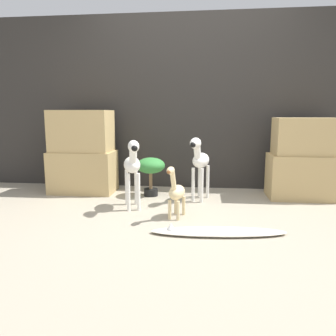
{
  "coord_description": "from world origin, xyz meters",
  "views": [
    {
      "loc": [
        0.18,
        -2.89,
        0.97
      ],
      "look_at": [
        -0.21,
        0.55,
        0.39
      ],
      "focal_mm": 35.0,
      "sensor_mm": 36.0,
      "label": 1
    }
  ],
  "objects_px": {
    "zebra_right": "(200,160)",
    "giraffe_figurine": "(176,192)",
    "potted_palm_front": "(151,168)",
    "surfboard": "(218,231)",
    "zebra_left": "(132,164)"
  },
  "relations": [
    {
      "from": "potted_palm_front",
      "to": "zebra_left",
      "type": "bearing_deg",
      "value": -99.71
    },
    {
      "from": "potted_palm_front",
      "to": "surfboard",
      "type": "height_order",
      "value": "potted_palm_front"
    },
    {
      "from": "zebra_left",
      "to": "giraffe_figurine",
      "type": "height_order",
      "value": "zebra_left"
    },
    {
      "from": "giraffe_figurine",
      "to": "surfboard",
      "type": "xyz_separation_m",
      "value": [
        0.37,
        -0.39,
        -0.23
      ]
    },
    {
      "from": "surfboard",
      "to": "zebra_left",
      "type": "bearing_deg",
      "value": 142.97
    },
    {
      "from": "zebra_left",
      "to": "giraffe_figurine",
      "type": "relative_size",
      "value": 1.41
    },
    {
      "from": "giraffe_figurine",
      "to": "surfboard",
      "type": "relative_size",
      "value": 0.46
    },
    {
      "from": "zebra_right",
      "to": "potted_palm_front",
      "type": "bearing_deg",
      "value": 165.02
    },
    {
      "from": "zebra_right",
      "to": "surfboard",
      "type": "xyz_separation_m",
      "value": [
        0.17,
        -1.03,
        -0.44
      ]
    },
    {
      "from": "giraffe_figurine",
      "to": "potted_palm_front",
      "type": "bearing_deg",
      "value": 115.04
    },
    {
      "from": "zebra_right",
      "to": "giraffe_figurine",
      "type": "relative_size",
      "value": 1.41
    },
    {
      "from": "zebra_right",
      "to": "giraffe_figurine",
      "type": "height_order",
      "value": "zebra_right"
    },
    {
      "from": "zebra_right",
      "to": "potted_palm_front",
      "type": "distance_m",
      "value": 0.61
    },
    {
      "from": "potted_palm_front",
      "to": "giraffe_figurine",
      "type": "bearing_deg",
      "value": -64.96
    },
    {
      "from": "surfboard",
      "to": "giraffe_figurine",
      "type": "bearing_deg",
      "value": 133.99
    }
  ]
}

